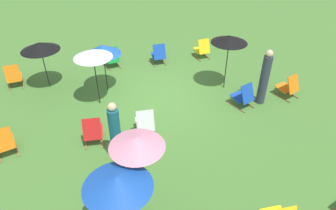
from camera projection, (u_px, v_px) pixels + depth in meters
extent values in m
plane|color=#477A33|center=(157.00, 98.00, 10.28)|extent=(40.00, 40.00, 0.00)
cube|color=olive|center=(118.00, 64.00, 12.27)|extent=(0.16, 0.76, 0.04)
cube|color=olive|center=(107.00, 67.00, 12.10)|extent=(0.16, 0.76, 0.04)
cube|color=#148C38|center=(111.00, 59.00, 12.11)|extent=(0.54, 0.50, 0.13)
cube|color=#148C38|center=(113.00, 55.00, 11.73)|extent=(0.51, 0.32, 0.57)
cylinder|color=olive|center=(109.00, 58.00, 12.30)|extent=(0.44, 0.10, 0.03)
cube|color=olive|center=(245.00, 102.00, 10.02)|extent=(0.25, 0.74, 0.04)
cube|color=olive|center=(236.00, 107.00, 9.82)|extent=(0.25, 0.74, 0.04)
cube|color=#1947B7|center=(239.00, 97.00, 9.84)|extent=(0.58, 0.55, 0.13)
cube|color=#1947B7|center=(248.00, 93.00, 9.48)|extent=(0.53, 0.38, 0.57)
cylinder|color=olive|center=(235.00, 96.00, 10.02)|extent=(0.43, 0.15, 0.03)
cube|color=olive|center=(17.00, 148.00, 8.23)|extent=(0.21, 0.75, 0.04)
cube|color=orange|center=(4.00, 142.00, 8.06)|extent=(0.57, 0.53, 0.13)
cube|color=orange|center=(3.00, 140.00, 7.69)|extent=(0.52, 0.35, 0.57)
cylinder|color=olive|center=(4.00, 139.00, 8.24)|extent=(0.43, 0.13, 0.03)
cube|color=olive|center=(23.00, 83.00, 11.05)|extent=(0.10, 0.76, 0.04)
cube|color=olive|center=(10.00, 86.00, 10.91)|extent=(0.10, 0.76, 0.04)
cube|color=orange|center=(15.00, 77.00, 10.91)|extent=(0.51, 0.47, 0.13)
cube|color=orange|center=(12.00, 74.00, 10.52)|extent=(0.50, 0.29, 0.57)
cylinder|color=olive|center=(15.00, 76.00, 11.10)|extent=(0.44, 0.06, 0.03)
cube|color=olive|center=(103.00, 139.00, 8.53)|extent=(0.16, 0.76, 0.04)
cube|color=olive|center=(87.00, 140.00, 8.48)|extent=(0.16, 0.76, 0.04)
cube|color=red|center=(94.00, 130.00, 8.44)|extent=(0.54, 0.51, 0.13)
cube|color=red|center=(92.00, 129.00, 8.04)|extent=(0.51, 0.32, 0.57)
cylinder|color=olive|center=(94.00, 128.00, 8.65)|extent=(0.44, 0.10, 0.03)
cube|color=olive|center=(153.00, 131.00, 8.83)|extent=(0.12, 0.76, 0.04)
cube|color=olive|center=(138.00, 133.00, 8.76)|extent=(0.12, 0.76, 0.04)
cube|color=white|center=(144.00, 123.00, 8.73)|extent=(0.52, 0.48, 0.13)
cube|color=white|center=(145.00, 121.00, 8.33)|extent=(0.50, 0.30, 0.57)
cylinder|color=olive|center=(143.00, 120.00, 8.93)|extent=(0.44, 0.08, 0.03)
cube|color=olive|center=(206.00, 56.00, 12.93)|extent=(0.07, 0.76, 0.04)
cube|color=olive|center=(196.00, 57.00, 12.80)|extent=(0.07, 0.76, 0.04)
cube|color=yellow|center=(201.00, 50.00, 12.80)|extent=(0.50, 0.45, 0.13)
cube|color=yellow|center=(204.00, 46.00, 12.41)|extent=(0.49, 0.27, 0.57)
cylinder|color=olive|center=(198.00, 50.00, 12.99)|extent=(0.44, 0.05, 0.03)
cube|color=olive|center=(164.00, 61.00, 12.49)|extent=(0.06, 0.76, 0.04)
cube|color=olive|center=(153.00, 63.00, 12.39)|extent=(0.06, 0.76, 0.04)
cube|color=#1947B7|center=(158.00, 55.00, 12.38)|extent=(0.50, 0.45, 0.13)
cube|color=#1947B7|center=(159.00, 52.00, 11.98)|extent=(0.49, 0.26, 0.57)
cylinder|color=olive|center=(156.00, 55.00, 12.58)|extent=(0.44, 0.04, 0.03)
cube|color=olive|center=(289.00, 93.00, 10.49)|extent=(0.25, 0.74, 0.04)
cube|color=olive|center=(281.00, 97.00, 10.28)|extent=(0.25, 0.74, 0.04)
cube|color=orange|center=(284.00, 88.00, 10.31)|extent=(0.58, 0.55, 0.13)
cube|color=orange|center=(293.00, 84.00, 9.94)|extent=(0.53, 0.37, 0.57)
cylinder|color=olive|center=(279.00, 87.00, 10.48)|extent=(0.43, 0.15, 0.03)
cylinder|color=black|center=(45.00, 66.00, 10.42)|extent=(0.03, 0.03, 1.65)
cone|color=black|center=(40.00, 46.00, 10.01)|extent=(1.27, 1.27, 0.27)
cylinder|color=black|center=(139.00, 175.00, 6.17)|extent=(0.03, 0.03, 1.95)
cone|color=pink|center=(137.00, 142.00, 5.67)|extent=(1.08, 1.08, 0.23)
cylinder|color=black|center=(227.00, 63.00, 10.31)|extent=(0.03, 0.03, 1.90)
cone|color=black|center=(229.00, 39.00, 9.83)|extent=(1.19, 1.19, 0.25)
cone|color=#194CB2|center=(117.00, 182.00, 5.14)|extent=(1.23, 1.23, 0.25)
cylinder|color=black|center=(105.00, 69.00, 10.23)|extent=(0.03, 0.03, 1.66)
cone|color=#194CB2|center=(103.00, 49.00, 9.83)|extent=(1.17, 1.17, 0.31)
cylinder|color=black|center=(96.00, 78.00, 9.50)|extent=(0.03, 0.03, 1.86)
cone|color=white|center=(93.00, 54.00, 9.03)|extent=(1.17, 1.17, 0.24)
cylinder|color=#195972|center=(116.00, 136.00, 7.46)|extent=(0.31, 0.31, 1.56)
sphere|color=beige|center=(112.00, 107.00, 6.97)|extent=(0.21, 0.21, 0.21)
cylinder|color=#333847|center=(264.00, 80.00, 9.61)|extent=(0.33, 0.33, 1.65)
sphere|color=beige|center=(270.00, 53.00, 9.09)|extent=(0.22, 0.22, 0.22)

